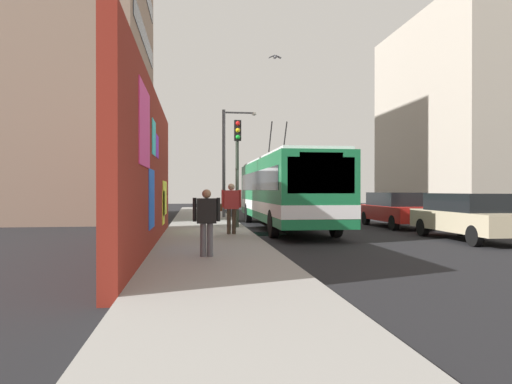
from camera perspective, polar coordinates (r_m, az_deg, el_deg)
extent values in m
plane|color=black|center=(18.10, -0.85, -5.12)|extent=(80.00, 80.00, 0.00)
cube|color=gray|center=(17.98, -5.94, -4.92)|extent=(48.00, 3.20, 0.15)
cube|color=maroon|center=(13.46, -12.88, 2.60)|extent=(12.99, 0.30, 4.50)
cube|color=#33D8E5|center=(12.94, -12.41, 6.51)|extent=(1.02, 0.02, 0.94)
cube|color=yellow|center=(16.73, -11.28, -1.90)|extent=(1.07, 0.02, 1.17)
cube|color=yellow|center=(17.47, -11.12, -0.74)|extent=(2.12, 0.02, 1.25)
cube|color=#8C19D8|center=(13.99, -12.04, 5.49)|extent=(0.96, 0.02, 0.66)
cube|color=#F2338C|center=(10.65, -13.48, 7.82)|extent=(2.14, 0.02, 1.77)
cube|color=blue|center=(12.22, -12.66, -0.83)|extent=(1.45, 0.02, 1.51)
cube|color=gray|center=(30.41, -21.62, 16.12)|extent=(12.21, 8.27, 20.03)
cube|color=black|center=(28.65, -13.48, 5.66)|extent=(10.38, 0.04, 1.10)
cube|color=black|center=(29.13, -13.49, 11.94)|extent=(10.38, 0.04, 1.10)
cube|color=black|center=(29.94, -13.49, 17.95)|extent=(10.38, 0.04, 1.10)
cube|color=#B2A899|center=(36.25, 24.62, 8.35)|extent=(13.76, 8.29, 13.63)
cube|color=#19723F|center=(20.42, 3.47, 0.30)|extent=(12.09, 2.52, 2.53)
cube|color=silver|center=(20.46, 3.47, 4.01)|extent=(11.61, 2.32, 0.12)
cube|color=white|center=(20.43, 3.47, -1.70)|extent=(12.11, 2.54, 0.44)
cube|color=black|center=(14.56, 8.01, 2.06)|extent=(0.04, 2.14, 1.14)
cube|color=black|center=(20.42, 3.47, 1.36)|extent=(11.12, 2.55, 0.81)
cube|color=orange|center=(14.60, 8.00, 4.30)|extent=(0.06, 1.39, 0.28)
cylinder|color=black|center=(22.37, 3.46, 5.85)|extent=(1.43, 0.06, 2.00)
cylinder|color=black|center=(22.25, 1.68, 5.88)|extent=(1.43, 0.06, 2.00)
cylinder|color=black|center=(16.98, 9.76, -3.79)|extent=(1.00, 0.28, 1.00)
cylinder|color=black|center=(16.45, 2.13, -3.91)|extent=(1.00, 0.28, 1.00)
cylinder|color=black|center=(24.47, 4.36, -2.55)|extent=(1.00, 0.28, 1.00)
cylinder|color=black|center=(24.10, -0.97, -2.59)|extent=(1.00, 0.28, 1.00)
cube|color=#C6B793|center=(17.16, 24.53, -3.26)|extent=(4.84, 1.76, 0.66)
cube|color=black|center=(17.22, 24.37, -1.15)|extent=(2.90, 1.58, 0.60)
cylinder|color=black|center=(15.43, 25.23, -4.89)|extent=(0.64, 0.22, 0.64)
cylinder|color=black|center=(18.95, 23.96, -3.93)|extent=(0.64, 0.22, 0.64)
cylinder|color=black|center=(18.19, 19.76, -4.10)|extent=(0.64, 0.22, 0.64)
cube|color=#B21E19|center=(22.12, 16.78, -2.47)|extent=(4.89, 1.84, 0.66)
cube|color=black|center=(22.19, 16.67, -0.83)|extent=(2.93, 1.66, 0.60)
cylinder|color=black|center=(21.05, 20.62, -3.51)|extent=(0.64, 0.22, 0.64)
cylinder|color=black|center=(20.33, 16.54, -3.64)|extent=(0.64, 0.22, 0.64)
cylinder|color=black|center=(23.94, 16.97, -3.05)|extent=(0.64, 0.22, 0.64)
cylinder|color=black|center=(23.31, 13.30, -3.14)|extent=(0.64, 0.22, 0.64)
cylinder|color=#3F3326|center=(16.37, -2.72, -3.63)|extent=(0.14, 0.14, 0.88)
cylinder|color=#3F3326|center=(16.36, -3.35, -3.63)|extent=(0.14, 0.14, 0.88)
cube|color=#BF3333|center=(16.33, -3.04, -0.94)|extent=(0.22, 0.51, 0.66)
cylinder|color=#BF3333|center=(16.36, -1.97, -0.82)|extent=(0.09, 0.09, 0.62)
cylinder|color=#BF3333|center=(16.31, -4.11, -0.83)|extent=(0.09, 0.09, 0.62)
sphere|color=tan|center=(16.33, -3.04, 0.63)|extent=(0.24, 0.24, 0.24)
cube|color=#593319|center=(16.31, -4.35, -1.92)|extent=(0.14, 0.10, 0.24)
cylinder|color=#595960|center=(10.90, -5.66, -5.86)|extent=(0.14, 0.14, 0.77)
cylinder|color=#595960|center=(10.90, -6.50, -5.86)|extent=(0.14, 0.14, 0.77)
cube|color=black|center=(10.85, -6.08, -2.31)|extent=(0.22, 0.45, 0.58)
cylinder|color=black|center=(10.86, -4.63, -2.15)|extent=(0.09, 0.09, 0.55)
cylinder|color=black|center=(10.84, -7.54, -2.16)|extent=(0.09, 0.09, 0.55)
sphere|color=#936B4C|center=(10.84, -6.08, -0.23)|extent=(0.21, 0.21, 0.21)
cylinder|color=#2D382D|center=(19.25, -2.33, 2.24)|extent=(0.14, 0.14, 4.43)
cube|color=black|center=(19.17, -2.27, 7.54)|extent=(0.20, 0.28, 0.84)
sphere|color=red|center=(19.10, -2.24, 8.41)|extent=(0.18, 0.18, 0.18)
sphere|color=yellow|center=(19.06, -2.24, 7.58)|extent=(0.18, 0.18, 0.18)
sphere|color=green|center=(19.03, -2.24, 6.74)|extent=(0.18, 0.18, 0.18)
cylinder|color=#4C4C51|center=(26.46, -3.97, 3.51)|extent=(0.18, 0.18, 6.10)
cylinder|color=#4C4C51|center=(26.85, -2.10, 9.69)|extent=(0.10, 1.73, 0.10)
ellipsoid|color=silver|center=(26.94, -0.23, 9.55)|extent=(0.44, 0.28, 0.20)
ellipsoid|color=slate|center=(21.01, 2.34, 16.17)|extent=(0.32, 0.14, 0.12)
cube|color=slate|center=(21.04, 2.73, 16.23)|extent=(0.20, 0.27, 0.13)
cube|color=slate|center=(21.00, 1.95, 16.26)|extent=(0.20, 0.27, 0.13)
cylinder|color=black|center=(17.96, 1.14, -5.16)|extent=(1.70, 1.70, 0.00)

